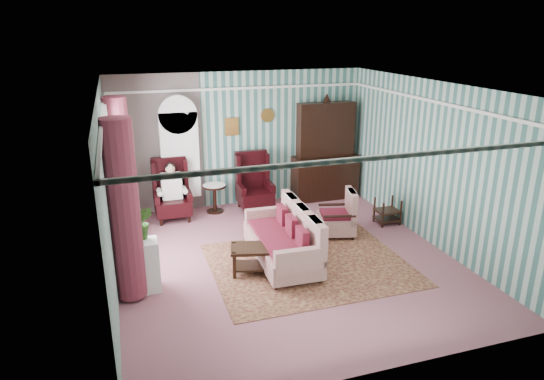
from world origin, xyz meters
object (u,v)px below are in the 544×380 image
object	(u,v)px
floral_armchair	(337,211)
coffee_table	(257,260)
seated_woman	(172,192)
dresser_hutch	(326,148)
bookcase	(180,161)
round_side_table	(215,199)
wingback_left	(172,190)
sofa	(282,232)
nest_table	(387,211)
wingback_right	(255,182)
plant_stand	(140,267)

from	to	relation	value
floral_armchair	coffee_table	bearing A→B (deg)	132.22
seated_woman	dresser_hutch	bearing A→B (deg)	4.41
bookcase	round_side_table	xyz separation A→B (m)	(0.65, -0.24, -0.82)
bookcase	coffee_table	bearing A→B (deg)	-76.43
seated_woman	floral_armchair	distance (m)	3.34
seated_woman	coffee_table	size ratio (longest dim) A/B	1.43
wingback_left	sofa	distance (m)	2.92
floral_armchair	dresser_hutch	bearing A→B (deg)	-3.58
seated_woman	nest_table	size ratio (longest dim) A/B	2.19
nest_table	wingback_left	bearing A→B (deg)	159.15
dresser_hutch	seated_woman	size ratio (longest dim) A/B	2.00
round_side_table	bookcase	bearing A→B (deg)	159.73
bookcase	dresser_hutch	size ratio (longest dim) A/B	0.95
dresser_hutch	wingback_right	world-z (taller)	dresser_hutch
wingback_left	coffee_table	size ratio (longest dim) A/B	1.52
bookcase	wingback_right	world-z (taller)	bookcase
wingback_right	round_side_table	world-z (taller)	wingback_right
nest_table	sofa	world-z (taller)	sofa
wingback_left	floral_armchair	xyz separation A→B (m)	(2.85, -1.75, -0.13)
wingback_right	nest_table	world-z (taller)	wingback_right
dresser_hutch	wingback_right	bearing A→B (deg)	-171.23
wingback_left	seated_woman	distance (m)	0.04
nest_table	coffee_table	bearing A→B (deg)	-158.98
wingback_right	round_side_table	distance (m)	0.92
round_side_table	nest_table	distance (m)	3.60
seated_woman	coffee_table	distance (m)	2.93
bookcase	wingback_left	world-z (taller)	bookcase
dresser_hutch	wingback_left	bearing A→B (deg)	-175.59
nest_table	sofa	xyz separation A→B (m)	(-2.57, -0.95, 0.29)
nest_table	sofa	bearing A→B (deg)	-159.65
wingback_left	plant_stand	world-z (taller)	wingback_left
wingback_right	seated_woman	bearing A→B (deg)	180.00
bookcase	sofa	distance (m)	3.20
floral_armchair	sofa	bearing A→B (deg)	133.46
bookcase	round_side_table	size ratio (longest dim) A/B	3.73
bookcase	wingback_right	bearing A→B (deg)	-14.57
seated_woman	round_side_table	distance (m)	0.96
dresser_hutch	seated_woman	xyz separation A→B (m)	(-3.50, -0.27, -0.59)
nest_table	seated_woman	bearing A→B (deg)	159.15
wingback_right	dresser_hutch	bearing A→B (deg)	8.77
wingback_left	coffee_table	bearing A→B (deg)	-69.83
wingback_right	coffee_table	bearing A→B (deg)	-105.32
plant_stand	floral_armchair	world-z (taller)	floral_armchair
nest_table	sofa	distance (m)	2.76
round_side_table	sofa	world-z (taller)	sofa
sofa	floral_armchair	bearing A→B (deg)	-59.48
dresser_hutch	round_side_table	size ratio (longest dim) A/B	3.93
coffee_table	floral_armchair	bearing A→B (deg)	27.91
dresser_hutch	bookcase	bearing A→B (deg)	177.89
floral_armchair	coffee_table	distance (m)	2.10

